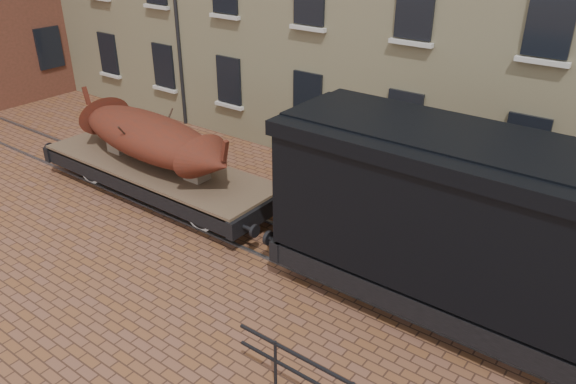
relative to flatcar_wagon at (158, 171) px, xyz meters
The scene contains 5 objects.
ground 4.50m from the flatcar_wagon, ahead, with size 90.00×90.00×0.00m, color brown.
rail_track 4.50m from the flatcar_wagon, ahead, with size 30.00×1.52×0.06m.
flatcar_wagon is the anchor object (origin of this frame).
iron_boat 1.08m from the flatcar_wagon, behind, with size 6.94×2.50×1.65m.
goods_van 8.91m from the flatcar_wagon, ahead, with size 7.74×2.82×4.00m.
Camera 1 is at (7.75, -9.73, 7.83)m, focal length 35.00 mm.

